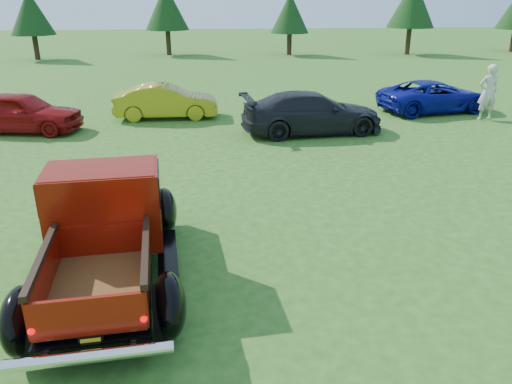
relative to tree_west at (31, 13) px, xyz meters
name	(u,v)px	position (x,y,z in m)	size (l,w,h in m)	color
ground	(231,243)	(12.00, -29.00, -3.11)	(120.00, 120.00, 0.00)	#2B5819
tree_west	(31,13)	(0.00, 0.00, 0.00)	(2.94, 2.94, 4.60)	#332114
tree_mid_left	(166,7)	(9.00, 2.00, 0.27)	(3.20, 3.20, 5.00)	#332114
tree_mid_right	(290,13)	(18.00, 1.00, -0.14)	(2.82, 2.82, 4.40)	#332114
tree_east	(412,3)	(27.00, 0.50, 0.55)	(3.46, 3.46, 5.40)	#332114
pickup_truck	(107,223)	(9.96, -29.77, -2.24)	(2.66, 5.06, 1.82)	black
show_car_red	(21,112)	(5.50, -20.26, -2.44)	(1.58, 3.93, 1.34)	maroon
show_car_yellow	(166,101)	(10.16, -18.73, -2.49)	(1.31, 3.77, 1.24)	#A59516
show_car_grey	(312,113)	(15.10, -21.34, -2.43)	(1.90, 4.66, 1.35)	black
show_car_blue	(434,96)	(20.50, -18.67, -2.51)	(2.00, 4.34, 1.21)	navy
spectator	(488,92)	(21.81, -20.15, -2.11)	(0.73, 0.48, 2.00)	beige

